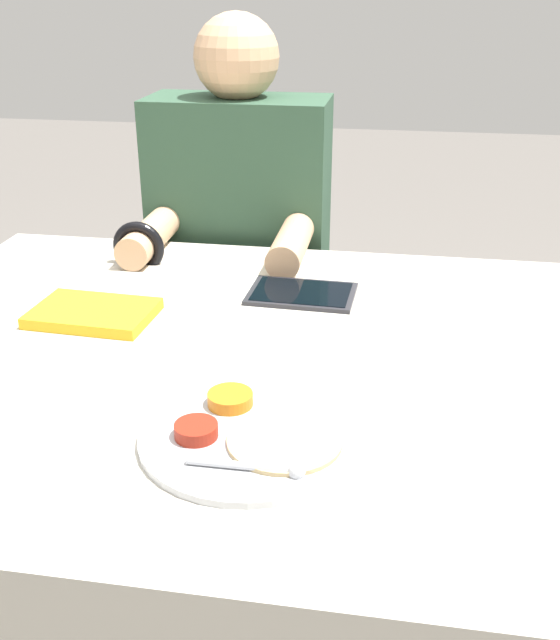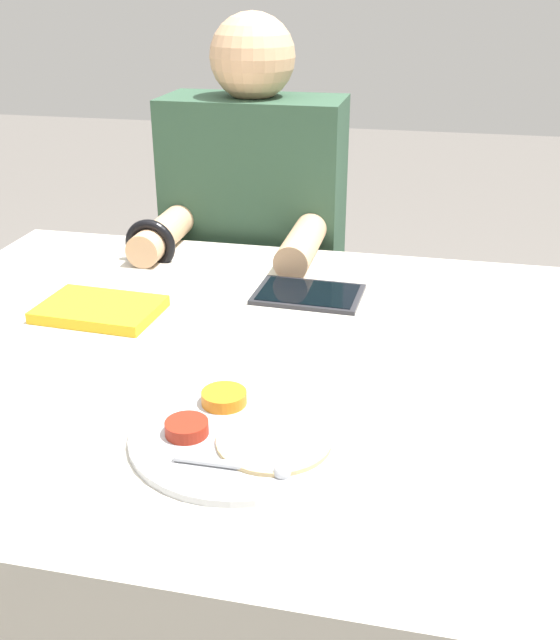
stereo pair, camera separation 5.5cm
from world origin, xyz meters
name	(u,v)px [view 1 (the left image)]	position (x,y,z in m)	size (l,w,h in m)	color
dining_table	(227,534)	(0.00, 0.00, 0.37)	(1.22, 1.02, 0.74)	beige
thali_tray	(249,434)	(0.10, -0.24, 0.75)	(0.28, 0.28, 0.03)	#B7BABF
red_notebook	(93,314)	(-0.25, 0.09, 0.75)	(0.21, 0.15, 0.02)	silver
tablet_device	(302,294)	(0.10, 0.25, 0.75)	(0.20, 0.14, 0.01)	#28282D
person_diner	(241,292)	(-0.11, 0.64, 0.57)	(0.42, 0.44, 1.22)	black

